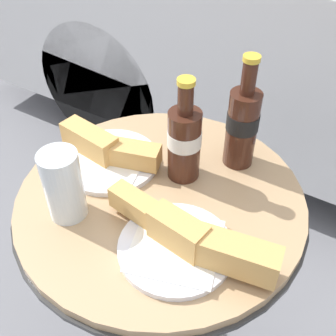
{
  "coord_description": "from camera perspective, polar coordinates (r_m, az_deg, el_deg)",
  "views": [
    {
      "loc": [
        0.32,
        -0.49,
        1.32
      ],
      "look_at": [
        0.0,
        0.03,
        0.77
      ],
      "focal_mm": 45.0,
      "sensor_mm": 36.0,
      "label": 1
    }
  ],
  "objects": [
    {
      "name": "bistro_table",
      "position": [
        1.01,
        -0.86,
        -12.87
      ],
      "size": [
        0.58,
        0.58,
        0.72
      ],
      "color": "#333333",
      "rests_on": "ground_plane"
    },
    {
      "name": "cola_bottle_left",
      "position": [
        0.82,
        2.22,
        3.72
      ],
      "size": [
        0.07,
        0.07,
        0.22
      ],
      "color": "#3D1E14",
      "rests_on": "bistro_table"
    },
    {
      "name": "cola_bottle_right",
      "position": [
        0.86,
        10.04,
        5.87
      ],
      "size": [
        0.07,
        0.07,
        0.25
      ],
      "color": "#3D1E14",
      "rests_on": "bistro_table"
    },
    {
      "name": "drinking_glass",
      "position": [
        0.78,
        -13.92,
        -2.62
      ],
      "size": [
        0.07,
        0.07,
        0.14
      ],
      "color": "#C68923",
      "rests_on": "bistro_table"
    },
    {
      "name": "lunch_plate_near",
      "position": [
        0.73,
        2.41,
        -9.7
      ],
      "size": [
        0.33,
        0.2,
        0.07
      ],
      "color": "white",
      "rests_on": "bistro_table"
    },
    {
      "name": "lunch_plate_far",
      "position": [
        0.9,
        -8.05,
        1.99
      ],
      "size": [
        0.23,
        0.21,
        0.07
      ],
      "color": "white",
      "rests_on": "bistro_table"
    }
  ]
}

